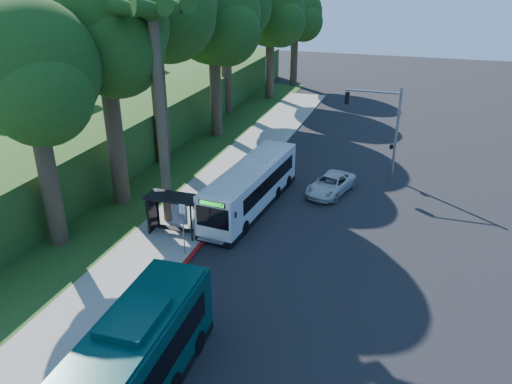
% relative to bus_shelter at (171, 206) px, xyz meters
% --- Properties ---
extents(ground, '(140.00, 140.00, 0.00)m').
position_rel_bus_shelter_xyz_m(ground, '(7.26, 2.86, -1.81)').
color(ground, black).
rests_on(ground, ground).
extents(sidewalk, '(4.50, 70.00, 0.12)m').
position_rel_bus_shelter_xyz_m(sidewalk, '(-0.04, 2.86, -1.75)').
color(sidewalk, gray).
rests_on(sidewalk, ground).
extents(red_curb, '(0.25, 30.00, 0.13)m').
position_rel_bus_shelter_xyz_m(red_curb, '(2.26, -1.14, -1.74)').
color(red_curb, maroon).
rests_on(red_curb, ground).
extents(grass_verge, '(8.00, 70.00, 0.06)m').
position_rel_bus_shelter_xyz_m(grass_verge, '(-5.74, 7.86, -1.78)').
color(grass_verge, '#234719').
rests_on(grass_verge, ground).
extents(bus_shelter, '(3.20, 1.51, 2.55)m').
position_rel_bus_shelter_xyz_m(bus_shelter, '(0.00, 0.00, 0.00)').
color(bus_shelter, black).
rests_on(bus_shelter, ground).
extents(stop_sign_pole, '(0.35, 0.06, 3.17)m').
position_rel_bus_shelter_xyz_m(stop_sign_pole, '(1.86, -2.14, 0.28)').
color(stop_sign_pole, gray).
rests_on(stop_sign_pole, ground).
extents(traffic_signal_pole, '(4.10, 0.30, 7.00)m').
position_rel_bus_shelter_xyz_m(traffic_signal_pole, '(11.04, 12.86, 2.62)').
color(traffic_signal_pole, gray).
rests_on(traffic_signal_pole, ground).
extents(palm_tree, '(4.20, 4.20, 14.40)m').
position_rel_bus_shelter_xyz_m(palm_tree, '(-0.94, 1.36, 10.57)').
color(palm_tree, '#4C3F2D').
rests_on(palm_tree, ground).
extents(hillside_backdrop, '(24.00, 60.00, 8.80)m').
position_rel_bus_shelter_xyz_m(hillside_backdrop, '(-19.04, 17.96, 0.63)').
color(hillside_backdrop, '#234719').
rests_on(hillside_backdrop, ground).
extents(tree_0, '(8.40, 8.00, 15.70)m').
position_rel_bus_shelter_xyz_m(tree_0, '(-5.14, 2.84, 9.40)').
color(tree_0, '#382B1E').
rests_on(tree_0, ground).
extents(tree_2, '(8.82, 8.40, 15.12)m').
position_rel_bus_shelter_xyz_m(tree_2, '(-4.64, 18.84, 8.67)').
color(tree_2, '#382B1E').
rests_on(tree_2, ground).
extents(tree_4, '(8.40, 8.00, 14.14)m').
position_rel_bus_shelter_xyz_m(tree_4, '(-4.14, 34.84, 7.92)').
color(tree_4, '#382B1E').
rests_on(tree_4, ground).
extents(tree_5, '(7.35, 7.00, 12.86)m').
position_rel_bus_shelter_xyz_m(tree_5, '(-3.16, 42.84, 7.16)').
color(tree_5, '#382B1E').
rests_on(tree_5, ground).
extents(tree_6, '(7.56, 7.20, 13.74)m').
position_rel_bus_shelter_xyz_m(tree_6, '(-5.65, -3.16, 7.90)').
color(tree_6, '#382B1E').
rests_on(tree_6, ground).
extents(white_bus, '(3.33, 11.27, 3.31)m').
position_rel_bus_shelter_xyz_m(white_bus, '(3.47, 4.92, -0.19)').
color(white_bus, silver).
rests_on(white_bus, ground).
extents(pickup, '(3.39, 5.18, 1.32)m').
position_rel_bus_shelter_xyz_m(pickup, '(8.08, 8.84, -1.14)').
color(pickup, silver).
rests_on(pickup, ground).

